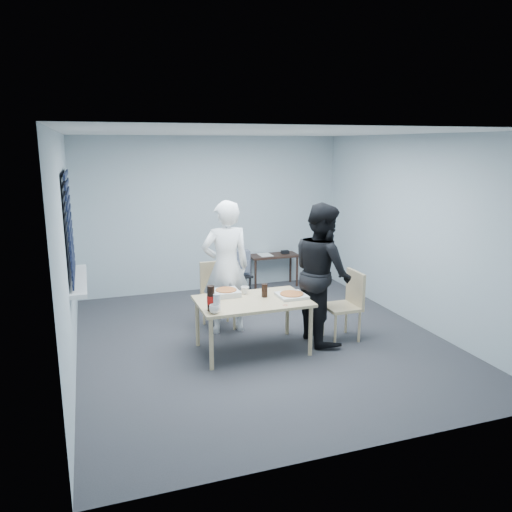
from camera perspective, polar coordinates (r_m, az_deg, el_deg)
name	(u,v)px	position (r m, az deg, el deg)	size (l,w,h in m)	color
room	(72,235)	(6.18, -20.34, 2.32)	(5.00, 5.00, 5.00)	#323137
dining_table	(253,305)	(6.01, -0.39, -5.59)	(1.33, 0.84, 0.65)	beige
chair_far	(217,290)	(6.89, -4.48, -3.85)	(0.42, 0.42, 0.89)	beige
chair_right	(348,300)	(6.51, 10.44, -5.01)	(0.42, 0.42, 0.89)	beige
person_white	(226,267)	(6.56, -3.46, -1.31)	(0.65, 0.42, 1.77)	white
person_black	(322,273)	(6.33, 7.57, -1.91)	(0.86, 0.47, 1.77)	black
side_table	(274,259)	(8.77, 2.02, -0.35)	(0.85, 0.38, 0.57)	#35211A
stool	(241,281)	(7.97, -1.73, -2.88)	(0.32, 0.32, 0.44)	black
backpack	(241,263)	(7.88, -1.72, -0.82)	(0.27, 0.20, 0.38)	slate
pizza_box_a	(226,292)	(6.17, -3.43, -4.18)	(0.31, 0.31, 0.08)	silver
pizza_box_b	(292,295)	(6.11, 4.09, -4.49)	(0.33, 0.33, 0.05)	silver
mug_a	(215,309)	(5.54, -4.74, -6.06)	(0.12, 0.12, 0.10)	white
mug_b	(245,290)	(6.21, -1.29, -3.93)	(0.10, 0.10, 0.09)	white
cola_glass	(265,290)	(6.08, 0.99, -3.95)	(0.07, 0.07, 0.16)	black
soda_bottle	(211,299)	(5.60, -5.18, -4.88)	(0.09, 0.09, 0.29)	black
plastic_cups	(217,303)	(5.59, -4.51, -5.32)	(0.08, 0.08, 0.20)	silver
rubber_band	(285,305)	(5.80, 3.38, -5.64)	(0.05, 0.05, 0.00)	red
papers	(265,255)	(8.72, 1.05, 0.14)	(0.22, 0.30, 0.00)	white
black_box	(285,252)	(8.83, 3.33, 0.46)	(0.13, 0.09, 0.06)	black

